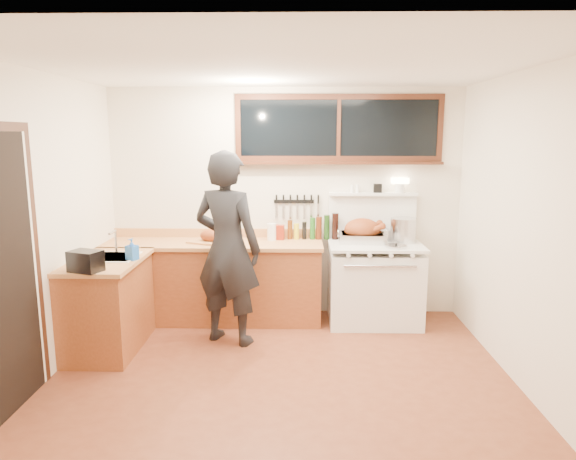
{
  "coord_description": "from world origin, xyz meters",
  "views": [
    {
      "loc": [
        0.15,
        -4.12,
        2.07
      ],
      "look_at": [
        0.05,
        0.85,
        1.15
      ],
      "focal_mm": 32.0,
      "sensor_mm": 36.0,
      "label": 1
    }
  ],
  "objects_px": {
    "cutting_board": "(211,238)",
    "roast_turkey": "(362,233)",
    "man": "(227,248)",
    "vintage_stove": "(374,281)"
  },
  "relations": [
    {
      "from": "cutting_board",
      "to": "roast_turkey",
      "type": "height_order",
      "value": "roast_turkey"
    },
    {
      "from": "cutting_board",
      "to": "roast_turkey",
      "type": "xyz_separation_m",
      "value": [
        1.69,
        0.07,
        0.05
      ]
    },
    {
      "from": "cutting_board",
      "to": "roast_turkey",
      "type": "bearing_deg",
      "value": 2.25
    },
    {
      "from": "vintage_stove",
      "to": "roast_turkey",
      "type": "distance_m",
      "value": 0.56
    },
    {
      "from": "cutting_board",
      "to": "roast_turkey",
      "type": "distance_m",
      "value": 1.69
    },
    {
      "from": "man",
      "to": "roast_turkey",
      "type": "distance_m",
      "value": 1.57
    },
    {
      "from": "man",
      "to": "roast_turkey",
      "type": "relative_size",
      "value": 3.53
    },
    {
      "from": "vintage_stove",
      "to": "cutting_board",
      "type": "relative_size",
      "value": 3.06
    },
    {
      "from": "cutting_board",
      "to": "roast_turkey",
      "type": "relative_size",
      "value": 0.95
    },
    {
      "from": "man",
      "to": "cutting_board",
      "type": "distance_m",
      "value": 0.66
    }
  ]
}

